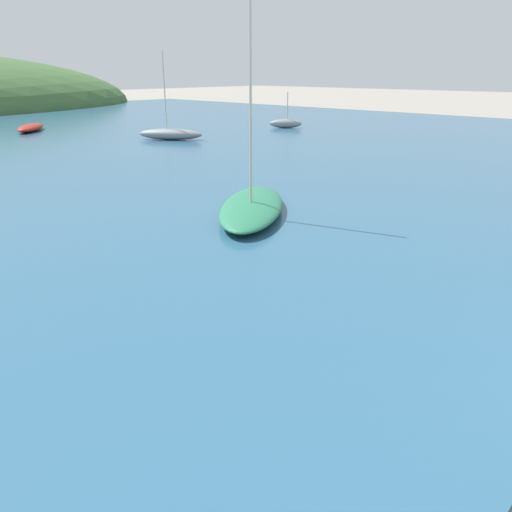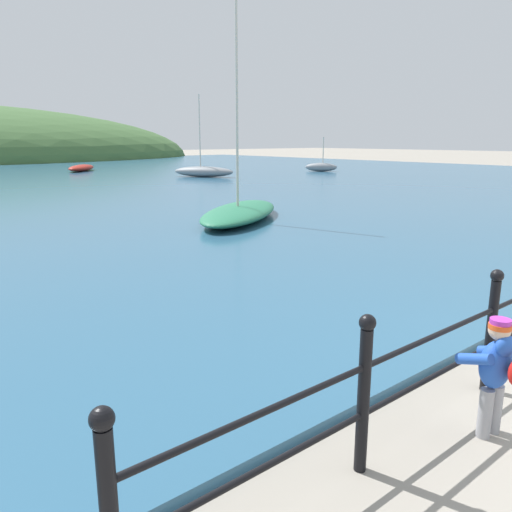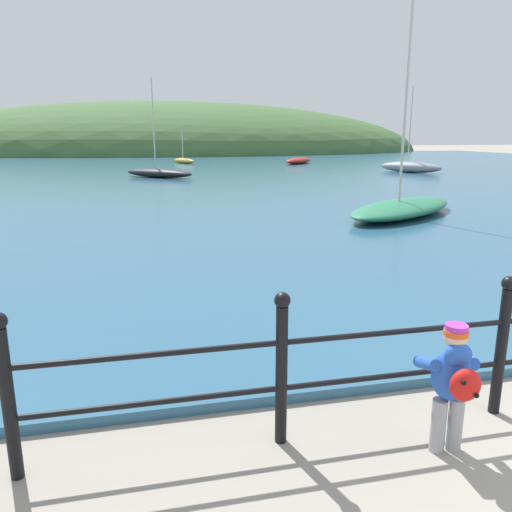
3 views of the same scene
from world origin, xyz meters
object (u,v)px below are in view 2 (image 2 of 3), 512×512
at_px(child_in_coat, 498,367).
at_px(boat_far_left, 240,212).
at_px(boat_mid_harbor, 321,167).
at_px(boat_far_right, 81,168).
at_px(boat_nearest_quay, 204,171).

height_order(child_in_coat, boat_far_left, boat_far_left).
height_order(boat_mid_harbor, boat_far_right, boat_mid_harbor).
bearing_deg(boat_nearest_quay, child_in_coat, -118.96).
relative_size(boat_far_left, boat_far_right, 1.57).
bearing_deg(boat_mid_harbor, boat_nearest_quay, 174.82).
xyz_separation_m(child_in_coat, boat_nearest_quay, (13.53, 24.46, -0.17)).
distance_m(child_in_coat, boat_far_left, 10.89).
relative_size(boat_nearest_quay, boat_far_left, 0.83).
bearing_deg(child_in_coat, boat_mid_harbor, 45.54).
xyz_separation_m(boat_nearest_quay, boat_far_right, (-3.68, 10.44, -0.11)).
distance_m(boat_nearest_quay, boat_far_right, 11.07).
bearing_deg(boat_far_left, boat_mid_harbor, 37.33).
relative_size(boat_nearest_quay, boat_far_right, 1.30).
bearing_deg(boat_nearest_quay, boat_mid_harbor, -5.18).
height_order(boat_far_left, boat_mid_harbor, boat_far_left).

